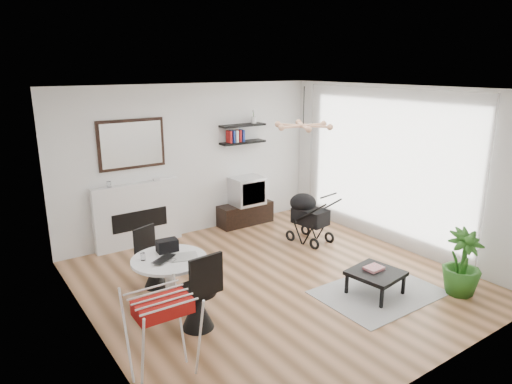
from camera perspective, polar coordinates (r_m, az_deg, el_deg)
floor at (r=6.70m, az=2.46°, el=-11.02°), size 5.00×5.00×0.00m
ceiling at (r=6.00m, az=2.77°, el=12.73°), size 5.00×5.00×0.00m
wall_back at (r=8.28m, az=-7.96°, el=3.95°), size 5.00×0.00×5.00m
wall_left at (r=5.16m, az=-20.13°, el=-4.01°), size 0.00×5.00×5.00m
wall_right at (r=7.94m, az=17.13°, el=2.90°), size 0.00×5.00×5.00m
sheer_curtain at (r=7.99m, az=15.56°, el=3.09°), size 0.04×3.60×2.60m
fireplace at (r=7.96m, az=-14.59°, el=-1.84°), size 1.50×0.17×2.16m
shelf_lower at (r=8.62m, az=-1.67°, el=6.23°), size 0.90×0.25×0.04m
shelf_upper at (r=8.57m, az=-1.68°, el=8.34°), size 0.90×0.25×0.04m
pendant_lamp at (r=6.72m, az=5.92°, el=8.25°), size 0.90×0.90×0.10m
tv_console at (r=8.89m, az=-1.34°, el=-2.74°), size 1.10×0.38×0.41m
crt_tv at (r=8.77m, az=-1.21°, el=0.20°), size 0.60×0.53×0.53m
dining_table at (r=5.91m, az=-10.69°, el=-10.21°), size 0.94×0.94×0.69m
laptop at (r=5.72m, az=-11.02°, el=-8.37°), size 0.41×0.37×0.03m
black_bag at (r=5.99m, az=-11.05°, el=-6.59°), size 0.28×0.18×0.16m
newspaper at (r=5.81m, az=-8.95°, el=-7.99°), size 0.40×0.36×0.01m
drinking_glass at (r=5.80m, az=-13.94°, el=-7.84°), size 0.06×0.06×0.10m
chair_far at (r=6.58m, az=-12.57°, el=-9.30°), size 0.45×0.46×0.85m
chair_near at (r=5.51m, az=-7.23°, el=-13.75°), size 0.47×0.48×0.98m
drying_rack at (r=4.70m, az=-11.58°, el=-17.13°), size 0.62×0.58×0.91m
stroller at (r=8.04m, az=6.51°, el=-3.36°), size 0.59×0.82×0.94m
rug at (r=6.58m, az=15.05°, el=-12.04°), size 1.63×1.17×0.01m
coffee_table at (r=6.41m, az=14.75°, el=-9.88°), size 0.71×0.71×0.32m
magazines at (r=6.44m, az=14.53°, el=-9.20°), size 0.25×0.20×0.04m
potted_plant at (r=6.75m, az=24.38°, el=-8.05°), size 0.63×0.63×0.90m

